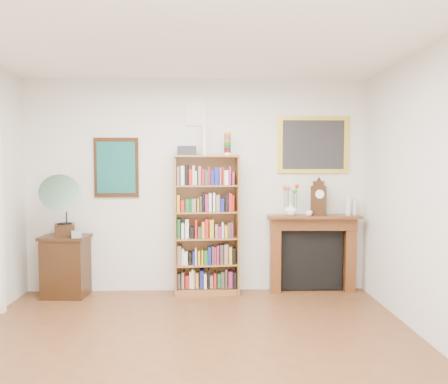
# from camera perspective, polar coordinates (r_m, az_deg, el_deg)

# --- Properties ---
(room) EXTENTS (4.51, 5.01, 2.81)m
(room) POSITION_cam_1_polar(r_m,az_deg,el_deg) (3.31, -5.00, -1.38)
(room) COLOR #58321A
(room) RESTS_ON ground
(teal_poster) EXTENTS (0.58, 0.04, 0.78)m
(teal_poster) POSITION_cam_1_polar(r_m,az_deg,el_deg) (5.90, -13.89, 3.13)
(teal_poster) COLOR black
(teal_poster) RESTS_ON back_wall
(small_picture) EXTENTS (0.26, 0.04, 0.30)m
(small_picture) POSITION_cam_1_polar(r_m,az_deg,el_deg) (5.81, -3.66, 10.13)
(small_picture) COLOR white
(small_picture) RESTS_ON back_wall
(gilt_painting) EXTENTS (0.95, 0.04, 0.75)m
(gilt_painting) POSITION_cam_1_polar(r_m,az_deg,el_deg) (5.94, 11.57, 6.05)
(gilt_painting) COLOR gold
(gilt_painting) RESTS_ON back_wall
(bookshelf) EXTENTS (0.86, 0.37, 2.08)m
(bookshelf) POSITION_cam_1_polar(r_m,az_deg,el_deg) (5.66, -2.33, -3.29)
(bookshelf) COLOR brown
(bookshelf) RESTS_ON floor
(side_cabinet) EXTENTS (0.60, 0.46, 0.78)m
(side_cabinet) POSITION_cam_1_polar(r_m,az_deg,el_deg) (6.01, -19.96, -9.08)
(side_cabinet) COLOR black
(side_cabinet) RESTS_ON floor
(fireplace) EXTENTS (1.22, 0.33, 1.03)m
(fireplace) POSITION_cam_1_polar(r_m,az_deg,el_deg) (5.96, 11.44, -7.03)
(fireplace) COLOR #43230F
(fireplace) RESTS_ON floor
(gramophone) EXTENTS (0.64, 0.72, 0.78)m
(gramophone) POSITION_cam_1_polar(r_m,az_deg,el_deg) (5.78, -20.59, -1.20)
(gramophone) COLOR black
(gramophone) RESTS_ON side_cabinet
(cd_stack) EXTENTS (0.16, 0.16, 0.08)m
(cd_stack) POSITION_cam_1_polar(r_m,az_deg,el_deg) (5.74, -18.72, -5.24)
(cd_stack) COLOR #A2A2AD
(cd_stack) RESTS_ON side_cabinet
(mantel_clock) EXTENTS (0.22, 0.18, 0.45)m
(mantel_clock) POSITION_cam_1_polar(r_m,az_deg,el_deg) (5.83, 12.27, -0.87)
(mantel_clock) COLOR black
(mantel_clock) RESTS_ON fireplace
(flower_vase) EXTENTS (0.21, 0.21, 0.17)m
(flower_vase) POSITION_cam_1_polar(r_m,az_deg,el_deg) (5.75, 8.69, -2.22)
(flower_vase) COLOR white
(flower_vase) RESTS_ON fireplace
(teacup) EXTENTS (0.10, 0.10, 0.07)m
(teacup) POSITION_cam_1_polar(r_m,az_deg,el_deg) (5.75, 11.06, -2.74)
(teacup) COLOR white
(teacup) RESTS_ON fireplace
(bottle_left) EXTENTS (0.07, 0.07, 0.24)m
(bottle_left) POSITION_cam_1_polar(r_m,az_deg,el_deg) (5.95, 15.92, -1.76)
(bottle_left) COLOR silver
(bottle_left) RESTS_ON fireplace
(bottle_right) EXTENTS (0.06, 0.06, 0.20)m
(bottle_right) POSITION_cam_1_polar(r_m,az_deg,el_deg) (6.02, 16.66, -1.91)
(bottle_right) COLOR silver
(bottle_right) RESTS_ON fireplace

